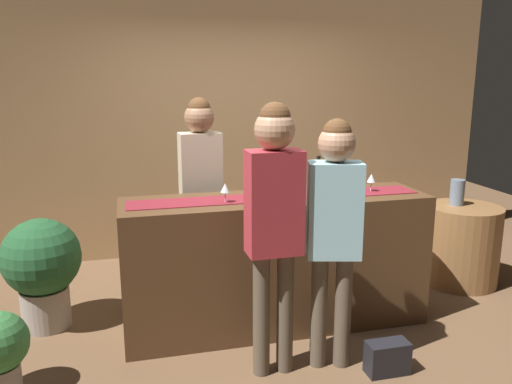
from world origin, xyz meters
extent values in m
plane|color=brown|center=(0.00, 0.00, 0.00)|extent=(10.00, 10.00, 0.00)
cube|color=tan|center=(0.00, 1.90, 1.45)|extent=(6.00, 0.12, 2.90)
cube|color=#543821|center=(0.00, 0.00, 0.51)|extent=(2.32, 0.60, 1.03)
cube|color=maroon|center=(0.00, 0.00, 1.03)|extent=(2.20, 0.28, 0.01)
cylinder|color=brown|center=(-0.06, -0.01, 1.13)|extent=(0.07, 0.07, 0.21)
cylinder|color=brown|center=(-0.06, -0.01, 1.28)|extent=(0.03, 0.03, 0.08)
cylinder|color=black|center=(-0.06, -0.01, 1.32)|extent=(0.03, 0.03, 0.02)
cylinder|color=#194723|center=(0.32, -0.01, 1.13)|extent=(0.07, 0.07, 0.21)
cylinder|color=#194723|center=(0.32, -0.01, 1.28)|extent=(0.03, 0.03, 0.08)
cylinder|color=black|center=(0.32, -0.01, 1.32)|extent=(0.03, 0.03, 0.02)
cylinder|color=silver|center=(-0.41, -0.08, 1.03)|extent=(0.06, 0.06, 0.00)
cylinder|color=silver|center=(-0.41, -0.08, 1.07)|extent=(0.01, 0.01, 0.08)
cone|color=silver|center=(-0.41, -0.08, 1.14)|extent=(0.07, 0.07, 0.06)
cylinder|color=silver|center=(0.77, -0.01, 1.03)|extent=(0.06, 0.06, 0.00)
cylinder|color=silver|center=(0.77, -0.01, 1.07)|extent=(0.01, 0.01, 0.08)
cone|color=silver|center=(0.77, -0.01, 1.14)|extent=(0.07, 0.07, 0.06)
cylinder|color=silver|center=(0.57, 0.03, 1.03)|extent=(0.06, 0.06, 0.00)
cylinder|color=silver|center=(0.57, 0.03, 1.07)|extent=(0.01, 0.01, 0.08)
cone|color=silver|center=(0.57, 0.03, 1.14)|extent=(0.07, 0.07, 0.06)
cylinder|color=#26262B|center=(-0.41, 0.58, 0.41)|extent=(0.11, 0.11, 0.82)
cylinder|color=#26262B|center=(-0.57, 0.58, 0.41)|extent=(0.11, 0.11, 0.82)
cube|color=beige|center=(-0.49, 0.58, 1.14)|extent=(0.35, 0.22, 0.65)
sphere|color=#9E7051|center=(-0.49, 0.58, 1.59)|extent=(0.25, 0.25, 0.25)
sphere|color=brown|center=(-0.49, 0.58, 1.65)|extent=(0.19, 0.19, 0.19)
cylinder|color=brown|center=(0.11, -0.64, 0.39)|extent=(0.11, 0.11, 0.78)
cylinder|color=brown|center=(0.26, -0.68, 0.39)|extent=(0.11, 0.11, 0.78)
cube|color=#99D1E0|center=(0.19, -0.66, 1.09)|extent=(0.38, 0.28, 0.62)
sphere|color=tan|center=(0.19, -0.66, 1.51)|extent=(0.23, 0.23, 0.23)
sphere|color=brown|center=(0.19, -0.66, 1.58)|extent=(0.18, 0.18, 0.18)
cylinder|color=brown|center=(-0.29, -0.64, 0.41)|extent=(0.11, 0.11, 0.83)
cylinder|color=brown|center=(-0.13, -0.64, 0.41)|extent=(0.11, 0.11, 0.83)
cube|color=#B7333D|center=(-0.21, -0.64, 1.15)|extent=(0.34, 0.21, 0.65)
sphere|color=tan|center=(-0.21, -0.64, 1.61)|extent=(0.25, 0.25, 0.25)
sphere|color=brown|center=(-0.21, -0.64, 1.67)|extent=(0.19, 0.19, 0.19)
cylinder|color=olive|center=(1.92, 0.38, 0.37)|extent=(0.68, 0.68, 0.74)
cylinder|color=slate|center=(1.88, 0.45, 0.86)|extent=(0.13, 0.13, 0.24)
cylinder|color=#9E9389|center=(-1.75, 0.40, 0.16)|extent=(0.37, 0.37, 0.32)
sphere|color=#23562D|center=(-1.75, 0.40, 0.57)|extent=(0.59, 0.59, 0.59)
cylinder|color=#9E9389|center=(-1.89, -0.49, 0.10)|extent=(0.23, 0.23, 0.20)
cube|color=black|center=(0.51, -0.85, 0.11)|extent=(0.28, 0.14, 0.22)
camera|label=1|loc=(-1.08, -3.60, 1.93)|focal=36.24mm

